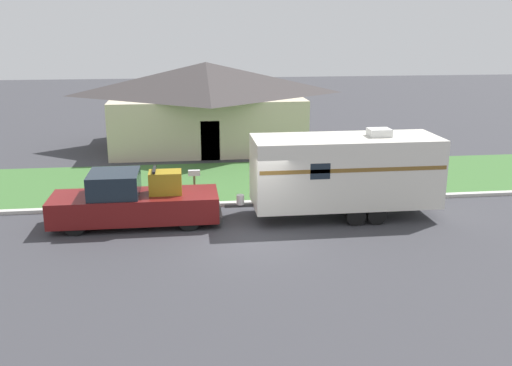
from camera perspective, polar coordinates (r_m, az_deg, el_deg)
ground_plane at (r=19.29m, az=-0.13°, el=-5.58°), size 120.00×120.00×0.00m
curb_strip at (r=22.78m, az=-1.29°, el=-2.03°), size 80.00×0.30×0.14m
lawn_strip at (r=26.28m, az=-2.12°, el=0.25°), size 80.00×7.00×0.03m
house_across_street at (r=33.72m, az=-4.97°, el=7.98°), size 11.46×8.41×4.88m
pickup_truck at (r=20.79m, az=-12.16°, el=-1.83°), size 6.01×2.01×2.06m
travel_trailer at (r=21.27m, az=8.90°, el=1.22°), size 7.88×2.43×3.30m
mailbox at (r=23.34m, az=-6.20°, el=0.60°), size 0.48×0.20×1.25m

